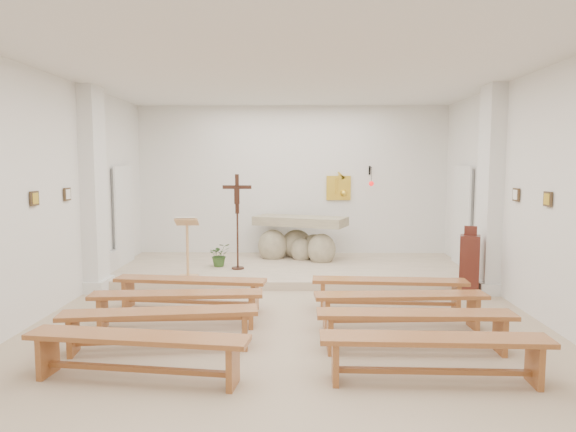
{
  "coord_description": "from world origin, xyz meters",
  "views": [
    {
      "loc": [
        0.12,
        -6.71,
        2.18
      ],
      "look_at": [
        -0.04,
        1.6,
        1.34
      ],
      "focal_mm": 32.0,
      "sensor_mm": 36.0,
      "label": 1
    }
  ],
  "objects_px": {
    "donation_pedestal": "(469,265)",
    "crucifix_stand": "(237,215)",
    "bench_right_front": "(389,287)",
    "bench_left_fourth": "(137,346)",
    "bench_right_third": "(415,322)",
    "bench_left_second": "(177,301)",
    "bench_left_front": "(190,286)",
    "bench_left_third": "(160,321)",
    "bench_right_fourth": "(435,348)",
    "bench_right_second": "(400,302)",
    "lectern": "(187,248)",
    "altar": "(299,241)"
  },
  "relations": [
    {
      "from": "donation_pedestal",
      "to": "crucifix_stand",
      "type": "bearing_deg",
      "value": -179.41
    },
    {
      "from": "bench_right_front",
      "to": "bench_left_fourth",
      "type": "relative_size",
      "value": 1.0
    },
    {
      "from": "donation_pedestal",
      "to": "bench_right_third",
      "type": "xyz_separation_m",
      "value": [
        -1.5,
        -2.66,
        -0.15
      ]
    },
    {
      "from": "bench_left_second",
      "to": "bench_right_front",
      "type": "bearing_deg",
      "value": 11.68
    },
    {
      "from": "crucifix_stand",
      "to": "bench_left_fourth",
      "type": "relative_size",
      "value": 0.8
    },
    {
      "from": "bench_left_front",
      "to": "bench_right_third",
      "type": "relative_size",
      "value": 1.01
    },
    {
      "from": "bench_right_third",
      "to": "bench_left_fourth",
      "type": "relative_size",
      "value": 0.99
    },
    {
      "from": "bench_left_front",
      "to": "bench_left_third",
      "type": "bearing_deg",
      "value": -83.95
    },
    {
      "from": "donation_pedestal",
      "to": "bench_left_front",
      "type": "relative_size",
      "value": 0.51
    },
    {
      "from": "bench_left_third",
      "to": "bench_right_fourth",
      "type": "distance_m",
      "value": 3.09
    },
    {
      "from": "bench_left_front",
      "to": "bench_right_front",
      "type": "bearing_deg",
      "value": 6.05
    },
    {
      "from": "bench_right_third",
      "to": "bench_left_fourth",
      "type": "distance_m",
      "value": 3.09
    },
    {
      "from": "bench_right_front",
      "to": "bench_right_second",
      "type": "relative_size",
      "value": 1.0
    },
    {
      "from": "lectern",
      "to": "bench_left_third",
      "type": "xyz_separation_m",
      "value": [
        0.36,
        -3.18,
        -0.34
      ]
    },
    {
      "from": "altar",
      "to": "bench_right_second",
      "type": "xyz_separation_m",
      "value": [
        1.33,
        -4.28,
        -0.18
      ]
    },
    {
      "from": "lectern",
      "to": "bench_right_fourth",
      "type": "bearing_deg",
      "value": -54.47
    },
    {
      "from": "crucifix_stand",
      "to": "bench_right_third",
      "type": "relative_size",
      "value": 0.81
    },
    {
      "from": "bench_left_front",
      "to": "bench_right_second",
      "type": "bearing_deg",
      "value": -9.92
    },
    {
      "from": "lectern",
      "to": "bench_right_front",
      "type": "relative_size",
      "value": 0.49
    },
    {
      "from": "bench_left_front",
      "to": "bench_right_fourth",
      "type": "xyz_separation_m",
      "value": [
        2.97,
        -2.55,
        0.0
      ]
    },
    {
      "from": "bench_left_front",
      "to": "bench_left_third",
      "type": "relative_size",
      "value": 1.0
    },
    {
      "from": "bench_left_front",
      "to": "bench_left_third",
      "type": "xyz_separation_m",
      "value": [
        0.0,
        -1.7,
        0.0
      ]
    },
    {
      "from": "bench_right_third",
      "to": "bench_left_fourth",
      "type": "bearing_deg",
      "value": -163.77
    },
    {
      "from": "lectern",
      "to": "bench_right_fourth",
      "type": "height_order",
      "value": "lectern"
    },
    {
      "from": "crucifix_stand",
      "to": "bench_right_fourth",
      "type": "bearing_deg",
      "value": -59.99
    },
    {
      "from": "bench_left_second",
      "to": "bench_left_fourth",
      "type": "xyz_separation_m",
      "value": [
        -0.0,
        -1.7,
        0.0
      ]
    },
    {
      "from": "bench_right_fourth",
      "to": "bench_right_second",
      "type": "bearing_deg",
      "value": 91.38
    },
    {
      "from": "bench_left_front",
      "to": "bench_right_third",
      "type": "bearing_deg",
      "value": -23.73
    },
    {
      "from": "bench_left_third",
      "to": "bench_right_third",
      "type": "height_order",
      "value": "same"
    },
    {
      "from": "bench_right_third",
      "to": "bench_left_second",
      "type": "bearing_deg",
      "value": 164.28
    },
    {
      "from": "bench_right_front",
      "to": "bench_left_second",
      "type": "distance_m",
      "value": 3.09
    },
    {
      "from": "donation_pedestal",
      "to": "bench_right_front",
      "type": "distance_m",
      "value": 1.79
    },
    {
      "from": "donation_pedestal",
      "to": "bench_left_second",
      "type": "distance_m",
      "value": 4.83
    },
    {
      "from": "bench_right_second",
      "to": "bench_left_fourth",
      "type": "distance_m",
      "value": 3.43
    },
    {
      "from": "bench_left_front",
      "to": "bench_right_second",
      "type": "relative_size",
      "value": 1.0
    },
    {
      "from": "bench_right_second",
      "to": "bench_right_fourth",
      "type": "height_order",
      "value": "same"
    },
    {
      "from": "bench_right_front",
      "to": "bench_right_second",
      "type": "xyz_separation_m",
      "value": [
        -0.0,
        -0.85,
        0.0
      ]
    },
    {
      "from": "crucifix_stand",
      "to": "donation_pedestal",
      "type": "distance_m",
      "value": 4.32
    },
    {
      "from": "bench_right_third",
      "to": "donation_pedestal",
      "type": "bearing_deg",
      "value": 60.77
    },
    {
      "from": "bench_left_third",
      "to": "donation_pedestal",
      "type": "bearing_deg",
      "value": 23.0
    },
    {
      "from": "altar",
      "to": "bench_right_front",
      "type": "xyz_separation_m",
      "value": [
        1.33,
        -3.43,
        -0.18
      ]
    },
    {
      "from": "altar",
      "to": "bench_right_front",
      "type": "bearing_deg",
      "value": -47.8
    },
    {
      "from": "lectern",
      "to": "donation_pedestal",
      "type": "height_order",
      "value": "lectern"
    },
    {
      "from": "altar",
      "to": "bench_left_second",
      "type": "distance_m",
      "value": 4.59
    },
    {
      "from": "donation_pedestal",
      "to": "bench_left_front",
      "type": "xyz_separation_m",
      "value": [
        -4.47,
        -0.95,
        -0.15
      ]
    },
    {
      "from": "bench_right_front",
      "to": "bench_left_third",
      "type": "bearing_deg",
      "value": -146.91
    },
    {
      "from": "bench_left_front",
      "to": "bench_left_third",
      "type": "height_order",
      "value": "same"
    },
    {
      "from": "bench_right_front",
      "to": "crucifix_stand",
      "type": "bearing_deg",
      "value": 140.81
    },
    {
      "from": "bench_right_second",
      "to": "bench_left_third",
      "type": "distance_m",
      "value": 3.09
    },
    {
      "from": "altar",
      "to": "bench_right_fourth",
      "type": "bearing_deg",
      "value": -56.44
    }
  ]
}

